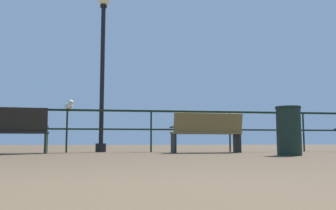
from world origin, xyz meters
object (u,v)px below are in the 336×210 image
at_px(bench_near_left, 12,129).
at_px(bench_near_right, 207,130).
at_px(seagull_on_rail, 69,105).
at_px(trash_bin, 289,131).
at_px(lamppost_center, 103,54).

distance_m(bench_near_left, bench_near_right, 4.41).
distance_m(seagull_on_rail, trash_bin, 5.20).
xyz_separation_m(bench_near_left, bench_near_right, (4.41, 0.01, -0.01)).
relative_size(bench_near_right, seagull_on_rail, 3.94).
relative_size(lamppost_center, seagull_on_rail, 9.94).
height_order(bench_near_left, seagull_on_rail, seagull_on_rail).
xyz_separation_m(lamppost_center, trash_bin, (3.65, -2.91, -2.08)).
bearing_deg(lamppost_center, seagull_on_rail, -160.02).
height_order(bench_near_left, lamppost_center, lamppost_center).
relative_size(bench_near_left, seagull_on_rail, 3.54).
distance_m(bench_near_left, seagull_on_rail, 1.49).
xyz_separation_m(bench_near_left, trash_bin, (5.54, -1.82, -0.07)).
relative_size(seagull_on_rail, trash_bin, 0.47).
bearing_deg(bench_near_left, bench_near_right, 0.16).
distance_m(lamppost_center, trash_bin, 5.11).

